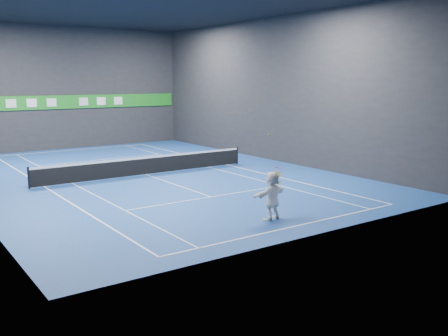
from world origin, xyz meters
TOP-DOWN VIEW (x-y plane):
  - ground at (0.00, 0.00)m, footprint 26.00×26.00m
  - ceiling at (0.00, 0.00)m, footprint 26.00×26.00m
  - wall_back at (0.00, 13.00)m, footprint 18.00×0.10m
  - wall_front at (0.00, -13.00)m, footprint 18.00×0.10m
  - wall_right at (9.00, 0.00)m, footprint 0.10×26.00m
  - baseline_near at (0.00, -11.89)m, footprint 10.98×0.08m
  - baseline_far at (0.00, 11.89)m, footprint 10.98×0.08m
  - sideline_doubles_left at (-5.49, 0.00)m, footprint 0.08×23.78m
  - sideline_doubles_right at (5.49, 0.00)m, footprint 0.08×23.78m
  - sideline_singles_left at (-4.11, 0.00)m, footprint 0.06×23.78m
  - sideline_singles_right at (4.11, 0.00)m, footprint 0.06×23.78m
  - service_line_near at (0.00, -6.40)m, footprint 8.23×0.06m
  - service_line_far at (0.00, 6.40)m, footprint 8.23×0.06m
  - center_service_line at (0.00, 0.00)m, footprint 0.06×12.80m
  - player at (-0.13, -10.72)m, footprint 1.76×0.86m
  - tennis_ball at (-0.33, -10.73)m, footprint 0.07×0.07m
  - tennis_net at (0.00, 0.00)m, footprint 12.50×0.10m
  - sponsor_banner at (0.00, 12.93)m, footprint 17.64×0.11m
  - tennis_racket at (0.16, -10.67)m, footprint 0.41×0.38m

SIDE VIEW (x-z plane):
  - ground at x=0.00m, z-range 0.00..0.00m
  - baseline_near at x=0.00m, z-range 0.00..0.01m
  - baseline_far at x=0.00m, z-range 0.00..0.01m
  - sideline_doubles_left at x=-5.49m, z-range 0.00..0.01m
  - sideline_doubles_right at x=5.49m, z-range 0.00..0.01m
  - sideline_singles_left at x=-4.11m, z-range 0.00..0.01m
  - sideline_singles_right at x=4.11m, z-range 0.00..0.01m
  - service_line_near at x=0.00m, z-range 0.00..0.01m
  - service_line_far at x=0.00m, z-range 0.00..0.01m
  - center_service_line at x=0.00m, z-range 0.00..0.01m
  - tennis_net at x=0.00m, z-range 0.00..1.07m
  - player at x=-0.13m, z-range 0.00..1.82m
  - tennis_racket at x=0.16m, z-range 1.38..2.13m
  - tennis_ball at x=-0.33m, z-range 3.16..3.23m
  - sponsor_banner at x=0.00m, z-range 3.00..4.00m
  - wall_back at x=0.00m, z-range 0.00..9.00m
  - wall_front at x=0.00m, z-range 0.00..9.00m
  - wall_right at x=9.00m, z-range 0.00..9.00m
  - ceiling at x=0.00m, z-range 9.00..9.00m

